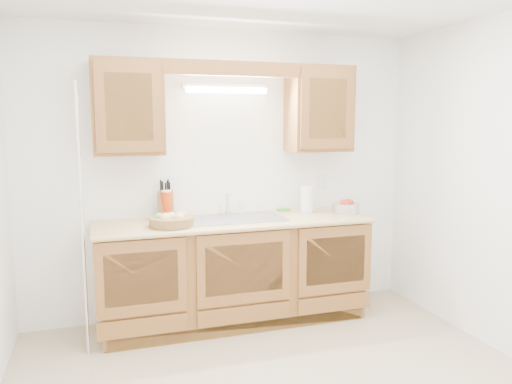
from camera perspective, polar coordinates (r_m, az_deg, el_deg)
name	(u,v)px	position (r m, az deg, el deg)	size (l,w,h in m)	color
room	(286,199)	(3.03, 3.42, -0.81)	(3.52, 3.50, 2.50)	#C0AA8B
base_cabinets	(234,272)	(4.32, -2.51, -9.11)	(2.20, 0.60, 0.86)	#945E2B
countertop	(234,222)	(4.20, -2.49, -3.42)	(2.30, 0.63, 0.04)	#E0BC75
upper_cabinet_left	(128,108)	(4.13, -14.47, 9.32)	(0.55, 0.33, 0.75)	#945E2B
upper_cabinet_right	(319,109)	(4.55, 7.19, 9.37)	(0.55, 0.33, 0.75)	#945E2B
valance	(233,68)	(4.14, -2.62, 13.92)	(2.20, 0.05, 0.12)	#945E2B
fluorescent_fixture	(226,88)	(4.35, -3.41, 11.75)	(0.76, 0.08, 0.08)	white
sink	(234,227)	(4.23, -2.56, -4.06)	(0.84, 0.46, 0.36)	#9E9EA3
wire_shelf_pole	(82,222)	(3.79, -19.25, -3.28)	(0.03, 0.03, 2.00)	silver
outlet_plate	(322,182)	(4.77, 7.56, 1.18)	(0.08, 0.01, 0.12)	white
fruit_basket	(172,220)	(3.98, -9.63, -3.17)	(0.40, 0.40, 0.11)	olive
knife_block	(166,204)	(4.28, -10.27, -1.39)	(0.13, 0.20, 0.34)	#945E2B
orange_canister	(167,205)	(4.22, -10.17, -1.48)	(0.09, 0.09, 0.25)	red
soap_bottle	(165,206)	(4.32, -10.33, -1.61)	(0.09, 0.09, 0.20)	blue
sponge	(283,210)	(4.60, 3.16, -2.05)	(0.12, 0.08, 0.02)	#CC333F
paper_towel	(307,200)	(4.51, 5.85, -0.88)	(0.14, 0.14, 0.29)	silver
apple_bowl	(346,207)	(4.55, 10.22, -1.71)	(0.31, 0.31, 0.13)	silver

